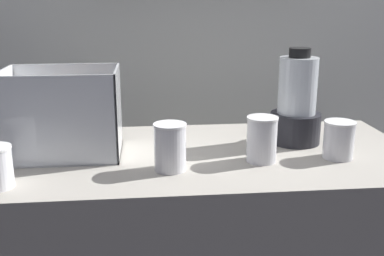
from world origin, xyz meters
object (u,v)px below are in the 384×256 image
object	(u,v)px
carrot_display_bin	(66,129)
juice_cup_beet_middle	(262,142)
blender_pitcher	(296,105)
juice_cup_pomegranate_right	(339,142)
juice_cup_mango_left	(170,149)

from	to	relation	value
carrot_display_bin	juice_cup_beet_middle	size ratio (longest dim) A/B	2.52
juice_cup_beet_middle	blender_pitcher	bearing A→B (deg)	47.45
blender_pitcher	juice_cup_pomegranate_right	xyz separation A→B (m)	(0.08, -0.17, -0.08)
carrot_display_bin	blender_pitcher	xyz separation A→B (m)	(0.74, 0.05, 0.05)
blender_pitcher	juice_cup_mango_left	distance (m)	0.48
carrot_display_bin	juice_cup_beet_middle	world-z (taller)	carrot_display_bin
blender_pitcher	juice_cup_beet_middle	world-z (taller)	blender_pitcher
juice_cup_mango_left	juice_cup_pomegranate_right	size ratio (longest dim) A/B	1.18
juice_cup_mango_left	blender_pitcher	bearing A→B (deg)	26.68
blender_pitcher	juice_cup_pomegranate_right	world-z (taller)	blender_pitcher
blender_pitcher	juice_cup_beet_middle	size ratio (longest dim) A/B	2.32
juice_cup_mango_left	juice_cup_beet_middle	xyz separation A→B (m)	(0.27, 0.04, -0.00)
blender_pitcher	carrot_display_bin	bearing A→B (deg)	-176.49
juice_cup_beet_middle	juice_cup_pomegranate_right	distance (m)	0.24
carrot_display_bin	juice_cup_mango_left	distance (m)	0.35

